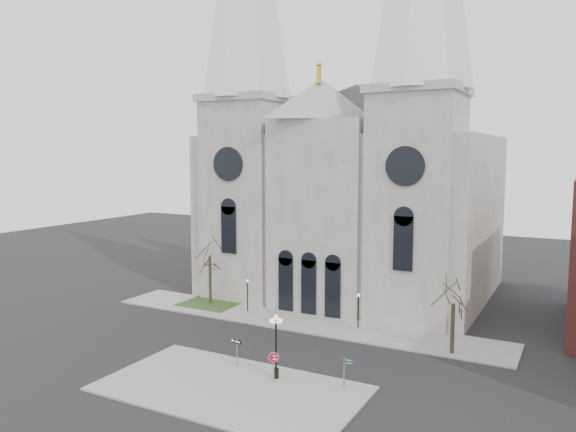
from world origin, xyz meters
The scene contains 13 objects.
ground centered at (0.00, 0.00, 0.00)m, with size 160.00×160.00×0.00m, color black.
sidewalk_near centered at (3.00, -5.00, 0.07)m, with size 18.00×10.00×0.14m, color gray.
sidewalk_far centered at (0.00, 11.00, 0.07)m, with size 40.00×6.00×0.14m, color gray.
grass_patch centered at (-11.00, 12.00, 0.09)m, with size 6.00×5.00×0.18m, color #25411B.
cathedral centered at (0.00, 22.86, 18.48)m, with size 33.00×26.66×54.00m.
tree_left centered at (-11.00, 12.00, 5.58)m, with size 3.20×3.20×7.50m.
tree_right centered at (15.00, 9.00, 4.47)m, with size 3.20×3.20×6.00m.
ped_lamp_left centered at (-6.00, 11.50, 2.33)m, with size 0.32×0.32×3.26m.
ped_lamp_right centered at (6.00, 11.50, 2.33)m, with size 0.32×0.32×3.26m.
stop_sign centered at (5.10, -2.65, 1.68)m, with size 0.76×0.15×2.13m.
globe_lamp centered at (4.98, -2.09, 3.07)m, with size 1.01×1.01×4.67m.
one_way_sign centered at (1.25, -1.51, 1.62)m, with size 0.95×0.25×2.19m.
street_name_sign centered at (10.03, -1.44, 1.45)m, with size 0.71×0.09×2.22m.
Camera 1 is at (23.93, -35.75, 16.25)m, focal length 35.00 mm.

